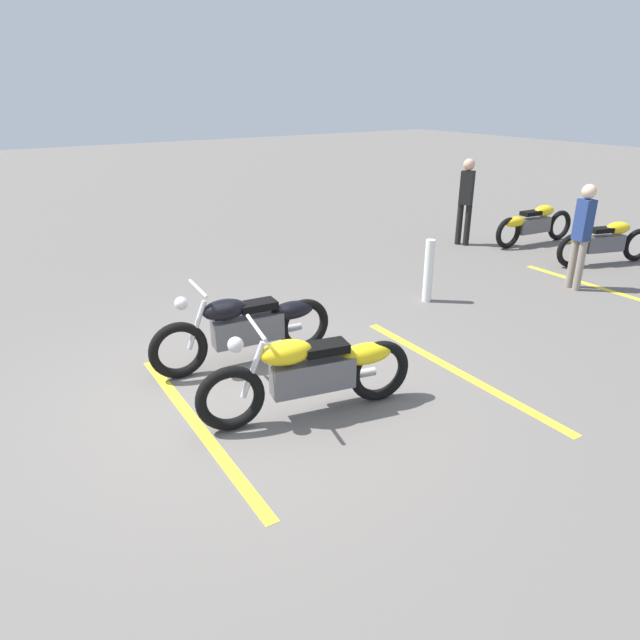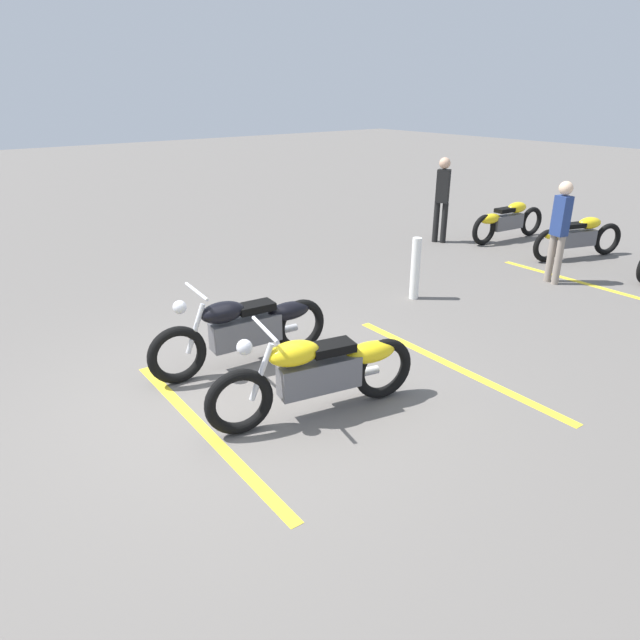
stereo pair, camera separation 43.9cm
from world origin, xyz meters
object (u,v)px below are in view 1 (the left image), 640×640
Objects in this scene: motorcycle_row_center at (533,224)px; bystander_near_row at (466,198)px; motorcycle_dark_foreground at (248,326)px; motorcycle_bright_foreground at (314,371)px; bystander_secondary at (582,232)px; bollard_post at (429,271)px; motorcycle_row_left at (604,242)px.

motorcycle_row_center is 1.21× the size of bystander_near_row.
motorcycle_dark_foreground is 1.06× the size of motorcycle_row_center.
motorcycle_bright_foreground is 5.69m from bystander_secondary.
motorcycle_bright_foreground is 3.65m from bollard_post.
motorcycle_row_left is (7.26, 1.46, -0.04)m from motorcycle_bright_foreground.
motorcycle_dark_foreground is at bearing -77.05° from motorcycle_bright_foreground.
bollard_post is at bearing -166.86° from motorcycle_row_left.
bystander_secondary reaches higher than bollard_post.
motorcycle_bright_foreground is 1.26× the size of bystander_near_row.
motorcycle_bright_foreground and motorcycle_dark_foreground have the same top height.
motorcycle_bright_foreground is 1.31× the size of bystander_secondary.
motorcycle_dark_foreground is (-0.02, 1.38, 0.00)m from motorcycle_bright_foreground.
bystander_near_row reaches higher than bystander_secondary.
bollard_post is (3.21, 0.38, 0.02)m from motorcycle_dark_foreground.
motorcycle_row_center is 4.39m from bollard_post.
motorcycle_dark_foreground is 3.24m from bollard_post.
bollard_post reaches higher than motorcycle_row_left.
motorcycle_row_left is at bearing -156.54° from motorcycle_bright_foreground.
bollard_post is at bearing -138.95° from motorcycle_bright_foreground.
motorcycle_dark_foreground is 5.66m from bystander_secondary.
motorcycle_row_left is 0.95× the size of motorcycle_row_center.
bollard_post is at bearing -7.61° from bystander_secondary.
bollard_post is (-2.40, 0.87, -0.46)m from bystander_secondary.
bollard_post is at bearing -156.92° from motorcycle_row_center.
motorcycle_bright_foreground reaches higher than motorcycle_row_left.
motorcycle_bright_foreground is at bearing -151.06° from bollard_post.
motorcycle_dark_foreground is 7.60m from motorcycle_row_center.
bollard_post is (-2.96, -2.10, -0.49)m from bystander_near_row.
bollard_post is (-4.06, 0.31, 0.06)m from motorcycle_row_left.
motorcycle_dark_foreground is at bearing -161.49° from motorcycle_row_center.
motorcycle_dark_foreground is 1.12× the size of motorcycle_row_left.
motorcycle_row_left is 1.19× the size of bystander_secondary.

